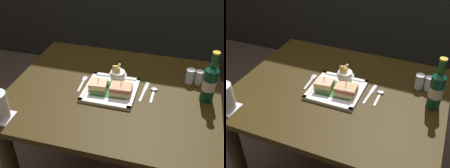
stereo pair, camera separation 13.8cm
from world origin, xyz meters
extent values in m
cube|color=black|center=(0.00, 0.00, 0.73)|extent=(1.04, 0.84, 0.03)
cylinder|color=black|center=(-0.44, 0.34, 0.36)|extent=(0.08, 0.08, 0.72)
cylinder|color=black|center=(0.44, 0.34, 0.36)|extent=(0.08, 0.08, 0.72)
cube|color=white|center=(-0.01, -0.01, 0.75)|extent=(0.26, 0.26, 0.01)
cube|color=#266731|center=(-0.01, -0.01, 0.76)|extent=(0.19, 0.15, 0.00)
cube|color=white|center=(-0.01, -0.13, 0.76)|extent=(0.26, 0.02, 0.01)
cube|color=white|center=(-0.01, 0.11, 0.76)|extent=(0.26, 0.02, 0.01)
cube|color=white|center=(-0.13, -0.01, 0.76)|extent=(0.02, 0.26, 0.01)
cube|color=white|center=(0.11, -0.01, 0.76)|extent=(0.02, 0.26, 0.01)
cube|color=#E4B57C|center=(-0.07, -0.03, 0.76)|extent=(0.09, 0.08, 0.01)
cube|color=#518342|center=(-0.07, -0.03, 0.77)|extent=(0.09, 0.08, 0.01)
cube|color=#D5B48A|center=(-0.07, -0.03, 0.78)|extent=(0.09, 0.08, 0.01)
cube|color=#E5C551|center=(-0.07, -0.03, 0.79)|extent=(0.09, 0.08, 0.01)
cube|color=#DDB086|center=(-0.07, -0.03, 0.80)|extent=(0.09, 0.08, 0.01)
cylinder|color=tan|center=(-0.07, -0.03, 0.79)|extent=(0.00, 0.00, 0.07)
cube|color=tan|center=(0.05, -0.03, 0.76)|extent=(0.11, 0.08, 0.01)
cube|color=#E7D784|center=(0.05, -0.03, 0.77)|extent=(0.11, 0.08, 0.01)
cube|color=tan|center=(0.05, -0.03, 0.78)|extent=(0.11, 0.08, 0.01)
cube|color=#C5453C|center=(0.05, -0.03, 0.79)|extent=(0.11, 0.08, 0.01)
cube|color=tan|center=(0.05, -0.03, 0.80)|extent=(0.11, 0.08, 0.01)
cylinder|color=tan|center=(0.05, -0.03, 0.80)|extent=(0.00, 0.00, 0.08)
cylinder|color=white|center=(0.01, 0.05, 0.79)|extent=(0.07, 0.07, 0.07)
cone|color=silver|center=(0.01, 0.05, 0.82)|extent=(0.09, 0.09, 0.03)
cube|color=#E9DE82|center=(0.00, 0.04, 0.83)|extent=(0.01, 0.01, 0.07)
cube|color=#E5C653|center=(0.01, 0.05, 0.82)|extent=(0.01, 0.02, 0.06)
cube|color=#EFD57F|center=(0.00, 0.06, 0.82)|extent=(0.02, 0.01, 0.06)
cube|color=#ECC471|center=(0.01, 0.07, 0.83)|extent=(0.01, 0.01, 0.07)
cube|color=#DEBC5F|center=(-0.01, 0.05, 0.82)|extent=(0.01, 0.02, 0.06)
cube|color=#DEC655|center=(0.01, 0.04, 0.83)|extent=(0.03, 0.01, 0.07)
cube|color=#EED17D|center=(-0.01, 0.05, 0.83)|extent=(0.01, 0.01, 0.06)
cylinder|color=#0D4125|center=(0.45, 0.04, 0.83)|extent=(0.06, 0.06, 0.16)
cone|color=#0A412B|center=(0.45, 0.04, 0.92)|extent=(0.06, 0.06, 0.02)
cylinder|color=#125022|center=(0.45, 0.04, 0.96)|extent=(0.03, 0.03, 0.06)
cylinder|color=gold|center=(0.45, 0.04, 1.00)|extent=(0.03, 0.03, 0.01)
cylinder|color=beige|center=(0.45, 0.04, 0.83)|extent=(0.06, 0.06, 0.05)
cube|color=silver|center=(-0.42, -0.33, 0.75)|extent=(0.10, 0.10, 0.00)
cylinder|color=silver|center=(-0.42, -0.33, 0.78)|extent=(0.08, 0.08, 0.05)
cube|color=silver|center=(-0.17, -0.01, 0.75)|extent=(0.02, 0.10, 0.00)
cube|color=silver|center=(-0.17, 0.06, 0.75)|extent=(0.03, 0.04, 0.00)
cube|color=silver|center=(0.15, -0.01, 0.75)|extent=(0.02, 0.10, 0.00)
cube|color=silver|center=(0.16, 0.07, 0.75)|extent=(0.02, 0.07, 0.00)
cube|color=silver|center=(0.20, -0.01, 0.75)|extent=(0.01, 0.09, 0.00)
ellipsoid|color=silver|center=(0.20, 0.05, 0.75)|extent=(0.04, 0.03, 0.01)
cylinder|color=silver|center=(0.36, 0.17, 0.78)|extent=(0.04, 0.04, 0.07)
cylinder|color=white|center=(0.36, 0.17, 0.77)|extent=(0.04, 0.04, 0.04)
cylinder|color=silver|center=(0.36, 0.17, 0.82)|extent=(0.05, 0.05, 0.01)
cylinder|color=silver|center=(0.41, 0.17, 0.78)|extent=(0.04, 0.04, 0.06)
cylinder|color=#3B332D|center=(0.41, 0.17, 0.77)|extent=(0.03, 0.03, 0.04)
cylinder|color=silver|center=(0.41, 0.17, 0.82)|extent=(0.04, 0.04, 0.01)
camera|label=1|loc=(0.30, -1.10, 1.58)|focal=45.02mm
camera|label=2|loc=(0.43, -1.05, 1.58)|focal=45.02mm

